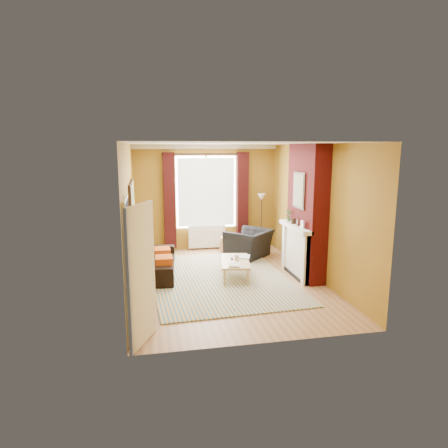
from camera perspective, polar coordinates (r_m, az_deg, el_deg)
The scene contains 12 objects.
ground at distance 8.38m, azimuth 0.33°, elevation -8.06°, with size 5.50×5.50×0.00m, color olive.
room_walls at distance 8.45m, azimuth 4.21°, elevation 1.76°, with size 3.82×5.54×2.83m.
striped_rug at distance 8.48m, azimuth -0.69°, elevation -7.77°, with size 3.00×4.02×0.02m.
sofa at distance 8.83m, azimuth -9.71°, elevation -5.22°, with size 2.03×0.79×0.59m, color black.
armchair at distance 10.04m, azimuth 3.60°, elevation -2.82°, with size 1.06×0.93×0.69m, color black.
coffee_table at distance 8.45m, azimuth 1.61°, elevation -5.47°, with size 0.78×1.24×0.38m.
wicker_stool at distance 10.50m, azimuth 0.30°, elevation -2.97°, with size 0.33×0.33×0.41m.
floor_lamp at distance 10.63m, azimuth 5.36°, elevation 2.60°, with size 0.26×0.26×1.52m.
book_a at distance 8.08m, azimuth 0.70°, elevation -5.84°, with size 0.22×0.29×0.03m, color #999999.
book_b at distance 8.67m, azimuth 2.18°, elevation -4.67°, with size 0.23×0.31×0.02m, color #999999.
mug at distance 8.43m, azimuth 1.83°, elevation -4.86°, with size 0.11×0.11×0.10m, color #999999.
tv_remote at distance 8.54m, azimuth 1.12°, elevation -4.91°, with size 0.09×0.18×0.02m.
Camera 1 is at (-1.58, -7.77, 2.73)m, focal length 32.00 mm.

